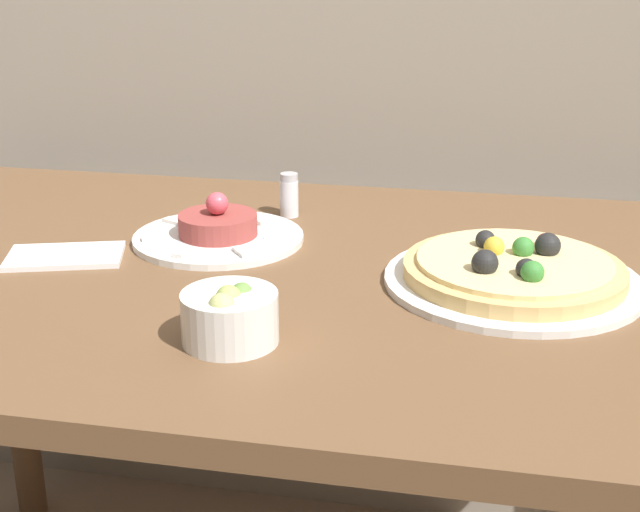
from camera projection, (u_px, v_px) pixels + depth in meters
The scene contains 6 objects.
dining_table at pixel (282, 328), 1.26m from camera, with size 1.46×0.88×0.77m.
pizza_plate at pixel (514, 272), 1.17m from camera, with size 0.34×0.34×0.06m.
tartare_plate at pixel (218, 232), 1.34m from camera, with size 0.26×0.26×0.08m.
small_bowl at pixel (230, 316), 1.00m from camera, with size 0.11×0.11×0.07m.
napkin at pixel (65, 256), 1.27m from camera, with size 0.18×0.14×0.01m.
salt_shaker at pixel (289, 195), 1.45m from camera, with size 0.03×0.03×0.07m.
Camera 1 is at (0.28, -0.68, 1.21)m, focal length 50.00 mm.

